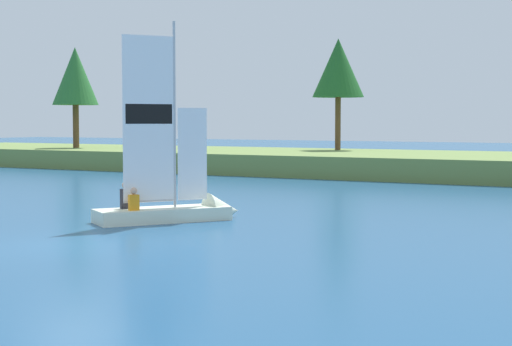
% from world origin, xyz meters
% --- Properties ---
extents(ground_plane, '(200.00, 200.00, 0.00)m').
position_xyz_m(ground_plane, '(0.00, 0.00, 0.00)').
color(ground_plane, navy).
extents(shore_bank, '(80.00, 12.14, 1.17)m').
position_xyz_m(shore_bank, '(0.00, 29.17, 0.58)').
color(shore_bank, olive).
rests_on(shore_bank, ground).
extents(shoreline_tree_left, '(3.10, 3.10, 6.82)m').
position_xyz_m(shoreline_tree_left, '(-25.03, 27.58, 5.99)').
color(shoreline_tree_left, brown).
rests_on(shoreline_tree_left, shore_bank).
extents(shoreline_tree_midleft, '(3.24, 3.24, 6.98)m').
position_xyz_m(shoreline_tree_midleft, '(-7.78, 32.52, 6.28)').
color(shoreline_tree_midleft, brown).
rests_on(shoreline_tree_midleft, shore_bank).
extents(sailboat, '(3.50, 4.41, 6.31)m').
position_xyz_m(sailboat, '(-0.61, 5.35, 0.46)').
color(sailboat, silver).
rests_on(sailboat, ground).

